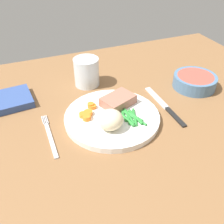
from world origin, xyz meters
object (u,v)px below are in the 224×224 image
(meat_portion, at_px, (118,101))
(knife, at_px, (165,106))
(dinner_plate, at_px, (112,117))
(napkin, at_px, (7,101))
(water_glass, at_px, (87,74))
(fork, at_px, (50,135))
(salad_bowl, at_px, (195,81))

(meat_portion, xyz_separation_m, knife, (0.13, -0.04, -0.03))
(dinner_plate, xyz_separation_m, meat_portion, (0.03, 0.04, 0.02))
(knife, relative_size, napkin, 1.47)
(meat_portion, xyz_separation_m, water_glass, (-0.04, 0.16, 0.01))
(fork, bearing_deg, napkin, 114.25)
(knife, bearing_deg, napkin, 154.98)
(fork, xyz_separation_m, water_glass, (0.16, 0.21, 0.04))
(meat_portion, distance_m, fork, 0.21)
(knife, bearing_deg, meat_portion, 160.58)
(dinner_plate, height_order, fork, dinner_plate)
(salad_bowl, bearing_deg, fork, -172.52)
(water_glass, bearing_deg, dinner_plate, -88.50)
(water_glass, distance_m, napkin, 0.25)
(salad_bowl, bearing_deg, knife, -156.38)
(dinner_plate, distance_m, fork, 0.17)
(dinner_plate, relative_size, meat_portion, 2.84)
(salad_bowl, relative_size, napkin, 0.96)
(meat_portion, bearing_deg, salad_bowl, 4.17)
(meat_portion, bearing_deg, napkin, 153.75)
(water_glass, bearing_deg, salad_bowl, -24.63)
(meat_portion, xyz_separation_m, fork, (-0.20, -0.04, -0.03))
(knife, relative_size, salad_bowl, 1.53)
(dinner_plate, bearing_deg, napkin, 144.45)
(dinner_plate, distance_m, knife, 0.16)
(fork, height_order, salad_bowl, salad_bowl)
(water_glass, distance_m, salad_bowl, 0.34)
(knife, relative_size, water_glass, 2.29)
(water_glass, relative_size, napkin, 0.64)
(dinner_plate, distance_m, napkin, 0.31)
(water_glass, xyz_separation_m, salad_bowl, (0.31, -0.14, -0.02))
(dinner_plate, bearing_deg, salad_bowl, 11.03)
(knife, height_order, water_glass, water_glass)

